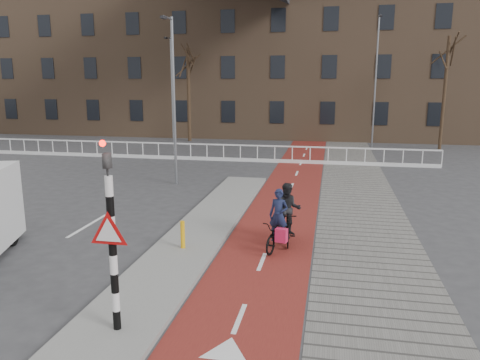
# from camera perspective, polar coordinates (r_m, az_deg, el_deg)

# --- Properties ---
(ground) EXTENTS (120.00, 120.00, 0.00)m
(ground) POSITION_cam_1_polar(r_m,az_deg,el_deg) (10.83, -7.04, -13.22)
(ground) COLOR #38383A
(ground) RESTS_ON ground
(bike_lane) EXTENTS (2.50, 60.00, 0.01)m
(bike_lane) POSITION_cam_1_polar(r_m,az_deg,el_deg) (19.89, 6.08, -1.40)
(bike_lane) COLOR maroon
(bike_lane) RESTS_ON ground
(sidewalk) EXTENTS (3.00, 60.00, 0.01)m
(sidewalk) POSITION_cam_1_polar(r_m,az_deg,el_deg) (19.86, 14.15, -1.73)
(sidewalk) COLOR slate
(sidewalk) RESTS_ON ground
(curb_island) EXTENTS (1.80, 16.00, 0.12)m
(curb_island) POSITION_cam_1_polar(r_m,az_deg,el_deg) (14.55, -4.79, -6.20)
(curb_island) COLOR gray
(curb_island) RESTS_ON ground
(traffic_signal) EXTENTS (0.80, 0.80, 3.68)m
(traffic_signal) POSITION_cam_1_polar(r_m,az_deg,el_deg) (8.58, -15.43, -6.16)
(traffic_signal) COLOR black
(traffic_signal) RESTS_ON curb_island
(bollard) EXTENTS (0.12, 0.12, 0.76)m
(bollard) POSITION_cam_1_polar(r_m,az_deg,el_deg) (12.89, -7.00, -6.62)
(bollard) COLOR #F2AC0D
(bollard) RESTS_ON curb_island
(cyclist_near) EXTENTS (0.96, 1.70, 1.71)m
(cyclist_near) POSITION_cam_1_polar(r_m,az_deg,el_deg) (13.00, 4.70, -6.03)
(cyclist_near) COLOR black
(cyclist_near) RESTS_ON bike_lane
(cyclist_far) EXTENTS (0.80, 1.65, 1.76)m
(cyclist_far) POSITION_cam_1_polar(r_m,az_deg,el_deg) (13.50, 5.86, -4.67)
(cyclist_far) COLOR black
(cyclist_far) RESTS_ON bike_lane
(railing) EXTENTS (28.00, 0.10, 0.99)m
(railing) POSITION_cam_1_polar(r_m,az_deg,el_deg) (27.85, -6.04, 3.09)
(railing) COLOR silver
(railing) RESTS_ON ground
(townhouse_row) EXTENTS (46.00, 10.00, 15.90)m
(townhouse_row) POSITION_cam_1_polar(r_m,az_deg,el_deg) (41.86, 2.75, 16.42)
(townhouse_row) COLOR #7F6047
(townhouse_row) RESTS_ON ground
(tree_mid) EXTENTS (0.28, 0.28, 7.02)m
(tree_mid) POSITION_cam_1_polar(r_m,az_deg,el_deg) (36.50, -6.27, 10.25)
(tree_mid) COLOR #332516
(tree_mid) RESTS_ON ground
(tree_right) EXTENTS (0.21, 0.21, 7.44)m
(tree_right) POSITION_cam_1_polar(r_m,az_deg,el_deg) (34.25, 23.64, 9.57)
(tree_right) COLOR #332516
(tree_right) RESTS_ON ground
(streetlight_near) EXTENTS (0.12, 0.12, 7.24)m
(streetlight_near) POSITION_cam_1_polar(r_m,az_deg,el_deg) (20.95, -8.04, 9.23)
(streetlight_near) COLOR slate
(streetlight_near) RESTS_ON ground
(streetlight_left) EXTENTS (0.12, 0.12, 7.64)m
(streetlight_left) POSITION_cam_1_polar(r_m,az_deg,el_deg) (35.07, -8.28, 10.63)
(streetlight_left) COLOR slate
(streetlight_left) RESTS_ON ground
(streetlight_right) EXTENTS (0.12, 0.12, 8.88)m
(streetlight_right) POSITION_cam_1_polar(r_m,az_deg,el_deg) (34.09, 16.18, 11.29)
(streetlight_right) COLOR slate
(streetlight_right) RESTS_ON ground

